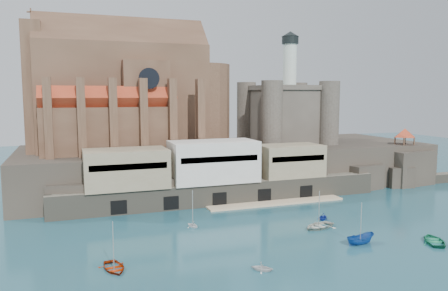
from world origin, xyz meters
TOP-DOWN VIEW (x-y plane):
  - ground at (0.00, 0.00)m, footprint 300.00×300.00m
  - promontory at (-0.19, 39.37)m, footprint 100.00×36.00m
  - quay at (-10.19, 23.07)m, footprint 70.00×12.00m
  - church at (-24.13, 41.85)m, footprint 47.00×25.93m
  - castle_keep at (16.08, 41.08)m, footprint 21.20×21.20m
  - rock_outcrop at (42.00, 25.84)m, footprint 14.50×10.50m
  - pavilion at (42.00, 26.00)m, footprint 6.40×6.40m
  - boat_0 at (-33.43, -6.26)m, footprint 3.88×1.66m
  - boat_1 at (-15.48, -13.13)m, footprint 2.73×2.89m
  - boat_2 at (2.84, -8.88)m, footprint 2.09×2.05m
  - boat_3 at (14.02, -12.07)m, footprint 4.31×3.19m
  - boat_4 at (-18.88, 7.90)m, footprint 2.73×2.22m
  - boat_6 at (1.27, 0.33)m, footprint 2.66×4.59m
  - boat_7 at (4.77, 4.47)m, footprint 2.82×2.90m

SIDE VIEW (x-z plane):
  - ground at x=0.00m, z-range 0.00..0.00m
  - boat_0 at x=-33.43m, z-range -2.63..2.63m
  - boat_1 at x=-15.48m, z-range -1.44..1.44m
  - boat_2 at x=2.84m, z-range -2.49..2.49m
  - boat_3 at x=14.02m, z-range -2.98..2.98m
  - boat_4 at x=-18.88m, z-range -1.37..1.37m
  - boat_6 at x=1.27m, z-range -3.09..3.09m
  - boat_7 at x=4.77m, z-range -1.46..1.46m
  - rock_outcrop at x=42.00m, z-range -0.33..8.37m
  - promontory at x=-0.19m, z-range -0.08..9.92m
  - quay at x=-10.19m, z-range -0.46..12.59m
  - pavilion at x=42.00m, z-range 10.03..15.43m
  - castle_keep at x=16.08m, z-range 3.66..32.96m
  - church at x=-24.13m, z-range 6.88..37.38m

